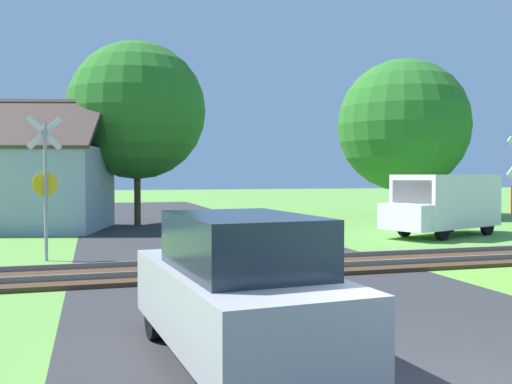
# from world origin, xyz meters

# --- Properties ---
(road_asphalt) EXTENTS (7.94, 80.00, 0.01)m
(road_asphalt) POSITION_xyz_m (0.00, 2.00, 0.00)
(road_asphalt) COLOR #2D2D30
(road_asphalt) RESTS_ON ground
(rail_track) EXTENTS (60.00, 2.60, 0.22)m
(rail_track) POSITION_xyz_m (0.00, 8.08, 0.06)
(rail_track) COLOR #422D1E
(rail_track) RESTS_ON ground
(crossing_sign_far) EXTENTS (0.86, 0.25, 3.75)m
(crossing_sign_far) POSITION_xyz_m (-4.64, 10.96, 2.11)
(crossing_sign_far) COLOR #9E9EA5
(crossing_sign_far) RESTS_ON ground
(house) EXTENTS (8.04, 6.75, 5.28)m
(house) POSITION_xyz_m (-6.33, 20.06, 1.83)
(house) COLOR #99A3B7
(house) RESTS_ON ground
(tree_center) EXTENTS (6.04, 6.04, 8.08)m
(tree_center) POSITION_xyz_m (-1.55, 20.94, 5.06)
(tree_center) COLOR #513823
(tree_center) RESTS_ON ground
(tree_far) EXTENTS (7.10, 7.10, 8.45)m
(tree_far) POSITION_xyz_m (12.72, 22.74, 4.90)
(tree_far) COLOR #513823
(tree_far) RESTS_ON ground
(mail_truck) EXTENTS (5.24, 3.57, 2.24)m
(mail_truck) POSITION_xyz_m (8.84, 13.30, 1.24)
(mail_truck) COLOR white
(mail_truck) RESTS_ON ground
(parked_car) EXTENTS (2.00, 4.13, 1.78)m
(parked_car) POSITION_xyz_m (-1.84, 1.72, 0.89)
(parked_car) COLOR #99999E
(parked_car) RESTS_ON ground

